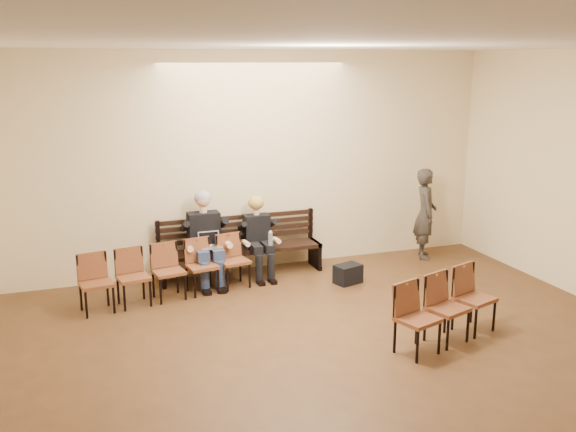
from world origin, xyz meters
The scene contains 11 objects.
ground centered at (0.00, 0.00, 0.00)m, with size 10.00×10.00×0.00m, color brown.
room_walls centered at (0.00, 0.79, 2.54)m, with size 8.02×10.01×3.51m.
bench centered at (-0.35, 4.65, 0.23)m, with size 2.60×0.90×0.45m, color black.
seated_man centered at (-0.94, 4.53, 0.72)m, with size 0.60×0.82×1.43m, color black, non-canonical shape.
seated_woman centered at (-0.09, 4.53, 0.58)m, with size 0.50×0.69×1.16m, color black, non-canonical shape.
laptop centered at (-0.90, 4.31, 0.57)m, with size 0.32×0.25×0.23m, color #BCBCC1.
water_bottle centered at (0.01, 4.24, 0.57)m, with size 0.07×0.07×0.23m, color silver.
bag centered at (1.09, 3.74, 0.15)m, with size 0.40×0.27×0.29m, color black.
passerby centered at (2.90, 4.52, 0.90)m, with size 0.65×0.43×1.79m, color #332E2A.
chair_row_front centered at (-1.60, 4.00, 0.40)m, with size 2.46×0.44×0.80m, color brown.
chair_row_back centered at (1.34, 1.42, 0.42)m, with size 1.51×0.46×0.84m, color brown.
Camera 1 is at (-2.91, -4.75, 3.34)m, focal length 40.00 mm.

